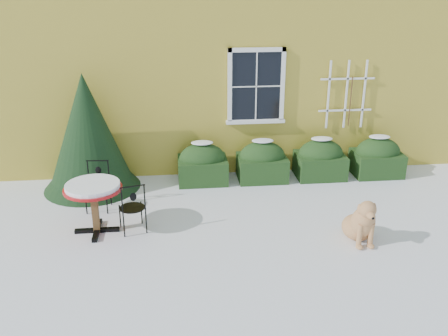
{
  "coord_description": "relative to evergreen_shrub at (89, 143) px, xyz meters",
  "views": [
    {
      "loc": [
        -0.9,
        -7.45,
        4.23
      ],
      "look_at": [
        0.0,
        1.0,
        0.9
      ],
      "focal_mm": 40.0,
      "sensor_mm": 36.0,
      "label": 1
    }
  ],
  "objects": [
    {
      "name": "hedge_row",
      "position": [
        4.28,
        0.07,
        -0.57
      ],
      "size": [
        4.95,
        0.8,
        0.91
      ],
      "color": "black",
      "rests_on": "ground"
    },
    {
      "name": "bistro_table",
      "position": [
        0.34,
        -2.01,
        -0.21
      ],
      "size": [
        0.99,
        0.99,
        0.92
      ],
      "rotation": [
        0.0,
        0.0,
        0.22
      ],
      "color": "black",
      "rests_on": "ground"
    },
    {
      "name": "patio_chair_near",
      "position": [
        0.98,
        -2.05,
        -0.51
      ],
      "size": [
        0.5,
        0.5,
        0.93
      ],
      "rotation": [
        0.0,
        0.0,
        3.4
      ],
      "color": "black",
      "rests_on": "ground"
    },
    {
      "name": "dog",
      "position": [
        4.8,
        -2.81,
        -0.64
      ],
      "size": [
        0.56,
        0.94,
        0.84
      ],
      "rotation": [
        0.0,
        0.0,
        0.02
      ],
      "color": "tan",
      "rests_on": "ground"
    },
    {
      "name": "house",
      "position": [
        2.63,
        4.52,
        2.24
      ],
      "size": [
        12.4,
        8.4,
        6.4
      ],
      "color": "gold",
      "rests_on": "ground"
    },
    {
      "name": "patio_chair_far",
      "position": [
        0.27,
        -1.05,
        -0.51
      ],
      "size": [
        0.45,
        0.45,
        0.93
      ],
      "rotation": [
        0.0,
        0.0,
        -0.08
      ],
      "color": "black",
      "rests_on": "ground"
    },
    {
      "name": "ground",
      "position": [
        2.63,
        -2.48,
        -0.97
      ],
      "size": [
        80.0,
        80.0,
        0.0
      ],
      "primitive_type": "plane",
      "color": "white",
      "rests_on": "ground"
    },
    {
      "name": "evergreen_shrub",
      "position": [
        0.0,
        0.0,
        0.0
      ],
      "size": [
        2.0,
        2.0,
        2.42
      ],
      "rotation": [
        0.0,
        0.0,
        0.39
      ],
      "color": "black",
      "rests_on": "ground"
    }
  ]
}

